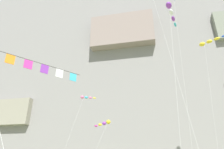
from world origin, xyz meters
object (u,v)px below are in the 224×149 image
Objects in this scene: kite_windsock_low_left at (86,98)px; kite_banner_mid_right at (36,72)px; kite_windsock_far_left at (209,42)px; kite_windsock_upper_mid at (104,123)px; kite_windsock_mid_center at (171,12)px.

kite_banner_mid_right is at bearing -75.74° from kite_windsock_low_left.
kite_windsock_far_left reaches higher than kite_banner_mid_right.
kite_banner_mid_right is 26.60m from kite_windsock_low_left.
kite_windsock_low_left reaches higher than kite_windsock_upper_mid.
kite_windsock_upper_mid is at bearing 133.27° from kite_windsock_mid_center.
kite_windsock_mid_center is 17.17m from kite_windsock_upper_mid.
kite_windsock_far_left reaches higher than kite_windsock_mid_center.
kite_windsock_upper_mid reaches higher than kite_banner_mid_right.
kite_windsock_low_left is at bearing 134.22° from kite_windsock_mid_center.
kite_windsock_upper_mid is at bearing 94.85° from kite_banner_mid_right.
kite_windsock_far_left is at bearing 57.18° from kite_banner_mid_right.
kite_windsock_mid_center is 1.27× the size of kite_windsock_low_left.
kite_windsock_mid_center is 0.83× the size of kite_windsock_far_left.
kite_windsock_low_left is (-14.37, 14.77, -4.05)m from kite_windsock_mid_center.
kite_windsock_low_left reaches higher than kite_banner_mid_right.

